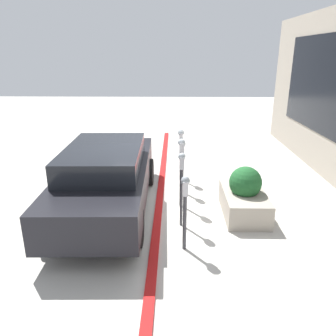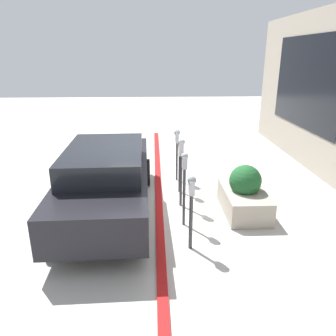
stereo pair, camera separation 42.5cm
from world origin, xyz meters
name	(u,v)px [view 2 (the right image)]	position (x,y,z in m)	size (l,w,h in m)	color
ground_plane	(163,206)	(0.00, 0.00, 0.00)	(40.00, 40.00, 0.00)	beige
curb_strip	(159,205)	(0.00, 0.08, 0.02)	(14.33, 0.16, 0.04)	red
parking_meter_nearest	(191,199)	(-1.71, -0.45, 0.96)	(0.18, 0.15, 1.37)	#38383D
parking_meter_second	(184,174)	(-0.86, -0.40, 1.09)	(0.16, 0.14, 1.51)	#38383D
parking_meter_middle	(181,158)	(0.02, -0.41, 1.13)	(0.18, 0.15, 1.57)	#38383D
parking_meter_fourth	(180,158)	(0.81, -0.45, 0.90)	(0.18, 0.15, 1.31)	#38383D
parking_meter_farthest	(177,142)	(1.63, -0.43, 1.06)	(0.19, 0.16, 1.40)	#38383D
planter_box	(244,195)	(-0.36, -1.75, 0.40)	(1.54, 0.86, 1.07)	#A39989
parked_car_front	(107,177)	(-0.19, 1.18, 0.80)	(4.78, 1.83, 1.48)	black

